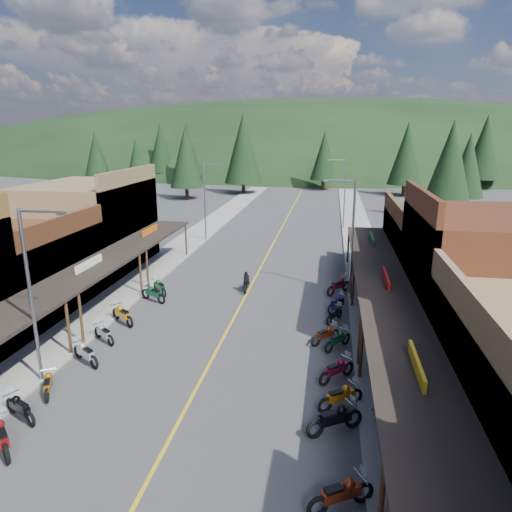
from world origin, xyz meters
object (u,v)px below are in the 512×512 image
at_px(streetlight_1, 206,198).
at_px(bike_west_5, 48,383).
at_px(shop_west_3, 91,226).
at_px(bike_east_9, 334,313).
at_px(bike_west_6, 85,352).
at_px(bike_west_9, 153,293).
at_px(shop_west_2, 15,272).
at_px(shop_east_3, 442,251).
at_px(pine_10, 186,158).
at_px(bike_east_11, 339,285).
at_px(bike_east_10, 336,302).
at_px(pine_0, 96,155).
at_px(pine_1, 187,149).
at_px(bike_west_3, 1,435).
at_px(bike_west_7, 104,332).
at_px(bike_west_8, 122,314).
at_px(bike_west_10, 160,286).
at_px(pedestrian_east_b, 366,261).
at_px(bike_east_4, 335,417).
at_px(streetlight_0, 33,290).
at_px(pine_8, 137,167).
at_px(pine_3, 324,155).
at_px(streetlight_3, 344,191).
at_px(pine_7, 161,148).
at_px(pine_2, 243,148).
at_px(bike_east_7, 338,339).
at_px(bike_east_3, 341,492).
at_px(shop_east_2, 486,280).
at_px(bike_east_6, 337,369).
at_px(pine_4, 406,153).
at_px(bike_west_4, 20,407).
at_px(pine_11, 450,163).
at_px(bike_east_8, 326,334).
at_px(streetlight_2, 350,232).
at_px(bike_east_5, 341,395).
at_px(rider_on_bike, 247,283).

xyz_separation_m(streetlight_1, bike_west_5, (0.73, -28.83, -3.92)).
height_order(shop_west_3, bike_east_9, shop_west_3).
xyz_separation_m(bike_west_6, bike_west_9, (0.09, 8.57, 0.00)).
relative_size(shop_west_2, streetlight_1, 1.36).
xyz_separation_m(shop_east_3, pine_10, (-31.75, 38.70, 4.25)).
bearing_deg(bike_east_11, bike_east_10, -53.65).
bearing_deg(pine_0, pine_1, 26.57).
xyz_separation_m(bike_west_5, bike_east_10, (12.39, 11.70, 0.01)).
relative_size(bike_west_3, bike_west_6, 1.07).
relative_size(bike_west_7, bike_east_11, 0.85).
distance_m(streetlight_1, bike_west_8, 21.63).
bearing_deg(bike_west_10, pedestrian_east_b, -15.40).
bearing_deg(bike_east_4, streetlight_0, -128.47).
relative_size(pine_8, bike_west_9, 4.57).
relative_size(shop_east_3, pine_3, 0.99).
height_order(streetlight_3, bike_west_9, streetlight_3).
relative_size(pine_1, pine_7, 1.00).
xyz_separation_m(pine_2, bike_east_7, (16.22, -58.48, -7.42)).
height_order(bike_west_3, bike_west_8, bike_west_3).
bearing_deg(shop_east_3, bike_east_3, -108.52).
relative_size(shop_east_2, bike_west_9, 4.98).
distance_m(shop_east_2, bike_west_8, 20.34).
height_order(bike_east_7, pedestrian_east_b, pedestrian_east_b).
bearing_deg(streetlight_3, bike_west_5, -109.68).
height_order(shop_west_2, bike_east_6, shop_west_2).
relative_size(pine_4, pine_8, 1.25).
xyz_separation_m(shop_west_2, bike_east_4, (19.80, -9.21, -1.86)).
height_order(bike_east_9, bike_east_10, bike_east_10).
bearing_deg(pine_0, streetlight_3, -34.28).
height_order(pine_4, bike_west_4, pine_4).
distance_m(shop_west_2, bike_east_10, 20.27).
distance_m(bike_west_7, bike_east_4, 13.58).
bearing_deg(pine_11, bike_west_4, -119.30).
bearing_deg(bike_west_8, bike_east_11, -23.69).
bearing_deg(streetlight_0, bike_west_3, -73.91).
distance_m(pine_11, bike_east_8, 41.13).
height_order(streetlight_2, pine_2, pine_2).
bearing_deg(bike_east_5, streetlight_1, 170.87).
distance_m(streetlight_2, pine_8, 43.18).
bearing_deg(bike_east_8, streetlight_3, 132.69).
bearing_deg(bike_east_6, bike_east_7, 132.64).
xyz_separation_m(pine_2, bike_west_5, (3.78, -64.83, -7.45)).
relative_size(pine_4, bike_west_7, 6.29).
bearing_deg(streetlight_1, pine_8, 129.90).
height_order(shop_east_2, pine_8, pine_8).
distance_m(streetlight_1, bike_east_4, 32.47).
distance_m(bike_west_3, bike_east_5, 12.81).
bearing_deg(bike_west_10, bike_east_5, -85.92).
bearing_deg(rider_on_bike, pine_1, 108.03).
distance_m(shop_west_2, shop_west_3, 9.65).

